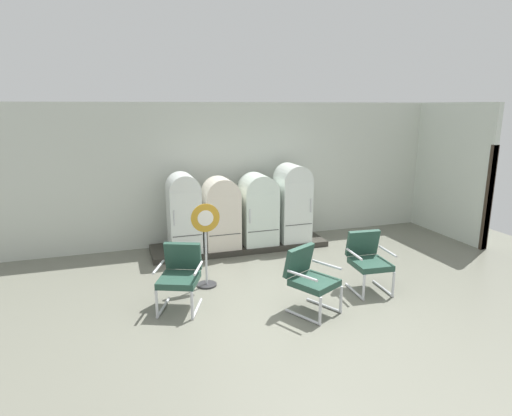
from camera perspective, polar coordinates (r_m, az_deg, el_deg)
ground at (r=6.22m, az=5.83°, el=-14.03°), size 12.00×10.00×0.05m
back_wall at (r=9.08m, az=-3.36°, el=4.71°), size 11.76×0.12×2.90m
side_wall_right at (r=10.32m, az=24.50°, el=4.44°), size 0.16×2.20×2.90m
display_plinth at (r=8.82m, az=-2.17°, el=-4.97°), size 3.53×0.95×0.11m
refrigerator_0 at (r=8.26m, az=-9.55°, el=-0.28°), size 0.58×0.70×1.49m
refrigerator_1 at (r=8.37m, az=-4.64°, el=-0.43°), size 0.66×0.62×1.39m
refrigerator_2 at (r=8.61m, az=0.26°, el=0.11°), size 0.68×0.71×1.41m
refrigerator_3 at (r=8.85m, az=4.84°, el=1.05°), size 0.62×0.71×1.57m
armchair_left at (r=6.27m, az=-10.00°, el=-8.48°), size 0.75×0.81×0.92m
armchair_right at (r=6.98m, az=14.59°, el=-6.43°), size 0.64×0.70×0.92m
armchair_center at (r=6.11m, az=7.11°, el=-8.96°), size 0.78×0.83×0.92m
sign_stand at (r=6.86m, az=-6.63°, el=-5.16°), size 0.45×0.32×1.36m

